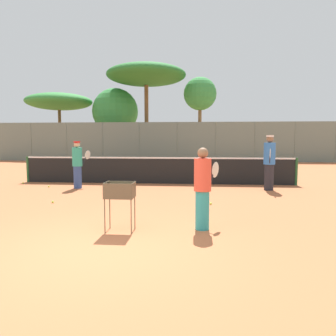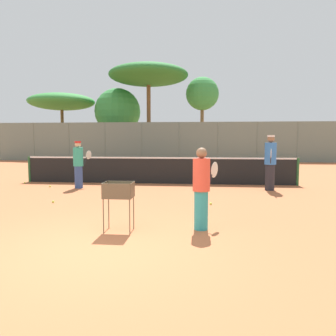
% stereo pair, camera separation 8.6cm
% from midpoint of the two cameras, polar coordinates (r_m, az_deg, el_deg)
% --- Properties ---
extents(ground_plane, '(80.00, 80.00, 0.00)m').
position_cam_midpoint_polar(ground_plane, '(5.59, -12.82, -13.85)').
color(ground_plane, '#B7663D').
extents(tennis_net, '(10.99, 0.10, 1.07)m').
position_cam_midpoint_polar(tennis_net, '(13.18, -2.10, -0.32)').
color(tennis_net, '#26592D').
rests_on(tennis_net, ground_plane).
extents(back_fence, '(30.29, 0.08, 3.12)m').
position_cam_midpoint_polar(back_fence, '(25.99, 1.51, 4.57)').
color(back_fence, slate).
rests_on(back_fence, ground_plane).
extents(tree_0, '(4.31, 4.31, 6.55)m').
position_cam_midpoint_polar(tree_0, '(31.77, -9.25, 9.67)').
color(tree_0, brown).
rests_on(tree_0, ground_plane).
extents(tree_1, '(6.15, 6.15, 6.04)m').
position_cam_midpoint_polar(tree_1, '(32.99, -18.51, 10.86)').
color(tree_1, brown).
rests_on(tree_1, ground_plane).
extents(tree_2, '(6.99, 6.99, 8.27)m').
position_cam_midpoint_polar(tree_2, '(29.97, -3.89, 15.77)').
color(tree_2, brown).
rests_on(tree_2, ground_plane).
extents(tree_3, '(2.95, 2.95, 7.30)m').
position_cam_midpoint_polar(tree_3, '(30.20, 5.52, 12.63)').
color(tree_3, brown).
rests_on(tree_3, ground_plane).
extents(player_white_outfit, '(0.40, 0.96, 1.93)m').
position_cam_midpoint_polar(player_white_outfit, '(11.99, 17.03, 1.03)').
color(player_white_outfit, '#26262D').
rests_on(player_white_outfit, ground_plane).
extents(player_red_cap, '(0.50, 0.85, 1.72)m').
position_cam_midpoint_polar(player_red_cap, '(12.37, -15.68, 0.69)').
color(player_red_cap, '#334C8C').
rests_on(player_red_cap, ground_plane).
extents(player_yellow_shirt, '(0.56, 0.80, 1.63)m').
position_cam_midpoint_polar(player_yellow_shirt, '(6.52, 5.70, -3.41)').
color(player_yellow_shirt, teal).
rests_on(player_yellow_shirt, ground_plane).
extents(ball_cart, '(0.56, 0.41, 0.97)m').
position_cam_midpoint_polar(ball_cart, '(6.43, -8.80, -4.54)').
color(ball_cart, brown).
rests_on(ball_cart, ground_plane).
extents(tennis_ball_0, '(0.07, 0.07, 0.07)m').
position_cam_midpoint_polar(tennis_ball_0, '(9.11, 7.18, -6.15)').
color(tennis_ball_0, '#D1E54C').
rests_on(tennis_ball_0, ground_plane).
extents(tennis_ball_2, '(0.07, 0.07, 0.07)m').
position_cam_midpoint_polar(tennis_ball_2, '(9.83, -19.68, -5.57)').
color(tennis_ball_2, '#D1E54C').
rests_on(tennis_ball_2, ground_plane).
extents(tennis_ball_3, '(0.07, 0.07, 0.07)m').
position_cam_midpoint_polar(tennis_ball_3, '(13.02, -20.22, -3.03)').
color(tennis_ball_3, '#D1E54C').
rests_on(tennis_ball_3, ground_plane).
extents(tennis_ball_4, '(0.07, 0.07, 0.07)m').
position_cam_midpoint_polar(tennis_ball_4, '(14.42, -24.09, -2.39)').
color(tennis_ball_4, '#D1E54C').
rests_on(tennis_ball_4, ground_plane).
extents(parked_car, '(4.20, 1.70, 1.60)m').
position_cam_midpoint_polar(parked_car, '(30.41, 17.65, 2.72)').
color(parked_car, '#3F4C8C').
rests_on(parked_car, ground_plane).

